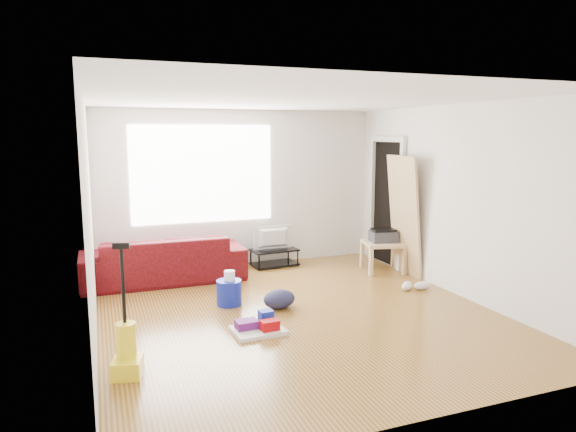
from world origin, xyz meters
name	(u,v)px	position (x,y,z in m)	size (l,w,h in m)	color
room	(299,207)	(0.07, 0.15, 1.25)	(4.51, 5.01, 2.51)	brown
sofa	(165,281)	(-1.31, 1.95, 0.00)	(2.29, 0.90, 0.67)	#300502
tv_stand	(274,257)	(0.47, 2.22, 0.15)	(0.77, 0.48, 0.28)	black
tv	(274,238)	(0.47, 2.22, 0.46)	(0.65, 0.09, 0.37)	black
side_table	(383,246)	(1.95, 1.32, 0.39)	(0.69, 0.69, 0.47)	tan
printer	(383,235)	(1.95, 1.32, 0.56)	(0.43, 0.36, 0.20)	#2E2E38
bucket	(229,305)	(-0.69, 0.59, 0.00)	(0.31, 0.31, 0.31)	#101D9C
toilet_paper	(230,288)	(-0.68, 0.58, 0.22)	(0.13, 0.13, 0.12)	white
cleaning_tray	(259,326)	(-0.61, -0.39, 0.06)	(0.56, 0.46, 0.19)	silver
backpack	(279,308)	(-0.14, 0.25, 0.00)	(0.41, 0.33, 0.23)	#1B1E36
sneakers	(415,286)	(1.85, 0.31, 0.06)	(0.49, 0.27, 0.11)	silver
vacuum	(127,351)	(-2.00, -0.94, 0.22)	(0.31, 0.33, 1.19)	yellow
door_panel	(402,274)	(2.13, 1.03, 0.00)	(0.04, 0.72, 1.81)	tan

